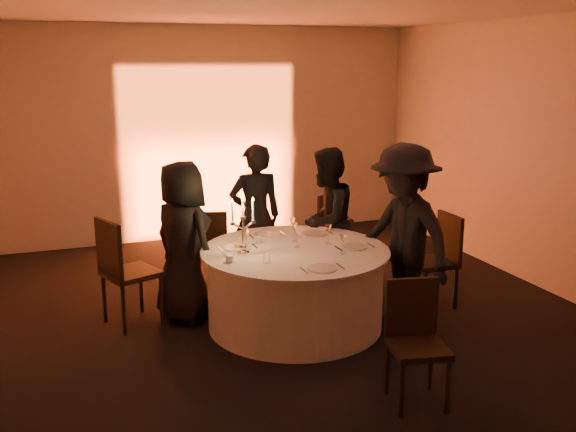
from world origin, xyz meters
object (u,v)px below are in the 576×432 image
object	(u,v)px
chair_front	(415,334)
guest_right	(403,236)
chair_back_right	(322,227)
guest_back_left	(255,217)
banquet_table	(295,287)
candelabra	(243,233)
guest_left	(183,242)
guest_back_right	(326,221)
chair_back_left	(211,243)
coffee_cup	(229,259)
chair_left	(122,266)
chair_right	(439,254)

from	to	relation	value
chair_front	guest_right	xyz separation A→B (m)	(0.64, 1.33, 0.36)
chair_back_right	guest_back_left	size ratio (longest dim) A/B	0.59
banquet_table	candelabra	xyz separation A→B (m)	(-0.50, 0.02, 0.59)
guest_left	guest_back_right	size ratio (longest dim) A/B	0.99
chair_back_left	guest_back_left	distance (m)	0.60
guest_back_left	coffee_cup	bearing A→B (deg)	65.51
banquet_table	chair_left	distance (m)	1.67
guest_back_left	guest_left	bearing A→B (deg)	36.07
guest_left	guest_back_right	distance (m)	1.64
candelabra	banquet_table	bearing A→B (deg)	-2.70
guest_right	coffee_cup	xyz separation A→B (m)	(-1.69, 0.12, -0.09)
chair_right	chair_back_left	bearing A→B (deg)	-123.50
chair_right	guest_right	size ratio (longest dim) A/B	0.55
chair_back_left	guest_back_left	bearing A→B (deg)	174.23
guest_right	guest_left	bearing A→B (deg)	-129.02
chair_left	chair_back_left	distance (m)	1.36
chair_left	guest_left	world-z (taller)	guest_left
chair_right	candelabra	size ratio (longest dim) A/B	1.68
chair_front	coffee_cup	bearing A→B (deg)	137.42
coffee_cup	guest_left	bearing A→B (deg)	111.17
chair_front	guest_back_right	xyz separation A→B (m)	(0.30, 2.41, 0.28)
banquet_table	chair_back_left	xyz separation A→B (m)	(-0.50, 1.39, 0.11)
chair_right	guest_back_right	bearing A→B (deg)	-129.82
chair_right	guest_left	size ratio (longest dim) A/B	0.61
chair_right	guest_left	bearing A→B (deg)	-101.83
chair_back_left	banquet_table	bearing A→B (deg)	127.63
guest_left	coffee_cup	xyz separation A→B (m)	(0.28, -0.71, 0.00)
banquet_table	chair_front	bearing A→B (deg)	-77.54
chair_left	coffee_cup	bearing A→B (deg)	-151.24
chair_right	banquet_table	bearing A→B (deg)	-89.98
guest_back_left	chair_left	bearing A→B (deg)	24.02
guest_left	chair_right	bearing A→B (deg)	-131.02
banquet_table	candelabra	bearing A→B (deg)	177.30
chair_back_right	guest_back_left	xyz separation A→B (m)	(-0.94, -0.30, 0.27)
chair_right	guest_right	bearing A→B (deg)	-64.62
chair_right	guest_right	xyz separation A→B (m)	(-0.61, -0.29, 0.34)
guest_left	coffee_cup	size ratio (longest dim) A/B	14.46
chair_back_left	chair_back_right	size ratio (longest dim) A/B	0.92
guest_back_left	coffee_cup	distance (m)	1.51
chair_back_right	guest_right	xyz separation A→B (m)	(0.09, -1.78, 0.34)
chair_back_left	coffee_cup	bearing A→B (deg)	100.98
chair_right	guest_left	world-z (taller)	guest_left
guest_back_right	guest_right	world-z (taller)	guest_right
banquet_table	guest_right	xyz separation A→B (m)	(1.00, -0.29, 0.50)
chair_right	coffee_cup	world-z (taller)	chair_right
guest_left	guest_right	distance (m)	2.13
chair_front	guest_right	size ratio (longest dim) A/B	0.52
chair_back_right	coffee_cup	bearing A→B (deg)	17.11
guest_left	candelabra	world-z (taller)	guest_left
chair_back_right	candelabra	size ratio (longest dim) A/B	1.68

